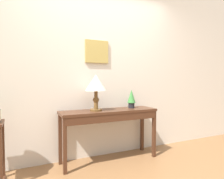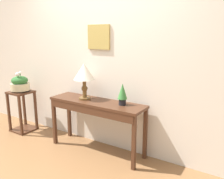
# 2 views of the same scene
# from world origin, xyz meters

# --- Properties ---
(back_wall_with_art) EXTENTS (9.00, 0.13, 2.80)m
(back_wall_with_art) POSITION_xyz_m (-0.00, 1.40, 1.40)
(back_wall_with_art) COLOR beige
(back_wall_with_art) RESTS_ON ground
(console_table) EXTENTS (1.39, 0.38, 0.73)m
(console_table) POSITION_xyz_m (0.09, 1.10, 0.63)
(console_table) COLOR #472819
(console_table) RESTS_ON ground
(table_lamp) EXTENTS (0.29, 0.29, 0.50)m
(table_lamp) POSITION_xyz_m (-0.11, 1.12, 1.09)
(table_lamp) COLOR brown
(table_lamp) RESTS_ON console_table
(potted_plant_on_console) EXTENTS (0.12, 0.12, 0.28)m
(potted_plant_on_console) POSITION_xyz_m (0.48, 1.16, 0.88)
(potted_plant_on_console) COLOR black
(potted_plant_on_console) RESTS_ON console_table
(pedestal_stand_left) EXTENTS (0.35, 0.35, 0.69)m
(pedestal_stand_left) POSITION_xyz_m (-1.39, 1.03, 0.35)
(pedestal_stand_left) COLOR #472819
(pedestal_stand_left) RESTS_ON ground
(planter_bowl_wide) EXTENTS (0.31, 0.31, 0.33)m
(planter_bowl_wide) POSITION_xyz_m (-1.39, 1.03, 0.82)
(planter_bowl_wide) COLOR beige
(planter_bowl_wide) RESTS_ON pedestal_stand_left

